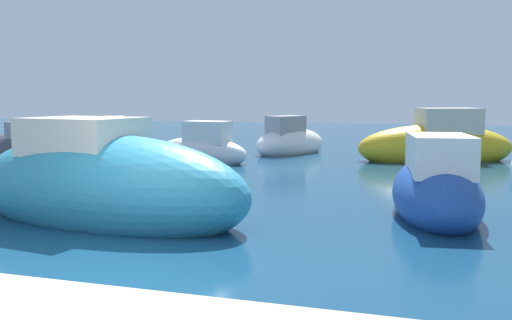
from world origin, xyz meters
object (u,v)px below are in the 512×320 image
object	(u,v)px
moored_boat_8	(290,142)
moored_boat_9	(23,151)
moored_boat_0	(436,190)
moored_boat_3	(104,186)
moored_boat_5	(437,145)
moored_boat_1	(114,138)
moored_boat_2	(201,150)

from	to	relation	value
moored_boat_8	moored_boat_9	size ratio (longest dim) A/B	0.89
moored_boat_8	moored_boat_0	bearing A→B (deg)	-123.95
moored_boat_8	moored_boat_9	xyz separation A→B (m)	(-7.41, -5.87, -0.02)
moored_boat_3	moored_boat_0	bearing A→B (deg)	28.08
moored_boat_3	moored_boat_5	size ratio (longest dim) A/B	1.05
moored_boat_5	moored_boat_9	size ratio (longest dim) A/B	1.35
moored_boat_5	moored_boat_9	world-z (taller)	moored_boat_5
moored_boat_1	moored_boat_2	bearing A→B (deg)	27.77
moored_boat_1	moored_boat_2	distance (m)	7.11
moored_boat_1	moored_boat_9	xyz separation A→B (m)	(0.48, -6.22, -0.00)
moored_boat_0	moored_boat_3	distance (m)	5.95
moored_boat_0	moored_boat_9	bearing A→B (deg)	63.14
moored_boat_8	moored_boat_3	bearing A→B (deg)	-152.64
moored_boat_0	moored_boat_8	size ratio (longest dim) A/B	1.06
moored_boat_0	moored_boat_9	xyz separation A→B (m)	(-12.58, 4.40, -0.06)
moored_boat_9	moored_boat_5	bearing A→B (deg)	-167.99
moored_boat_0	moored_boat_5	world-z (taller)	moored_boat_5
moored_boat_2	moored_boat_5	size ratio (longest dim) A/B	0.63
moored_boat_2	moored_boat_5	xyz separation A→B (m)	(7.44, 2.80, 0.13)
moored_boat_0	moored_boat_1	size ratio (longest dim) A/B	1.05
moored_boat_5	moored_boat_9	xyz separation A→B (m)	(-12.75, -4.89, -0.13)
moored_boat_2	moored_boat_1	bearing A→B (deg)	-27.18
moored_boat_0	moored_boat_9	distance (m)	13.33
moored_boat_3	moored_boat_8	distance (m)	12.29
moored_boat_0	moored_boat_8	world-z (taller)	moored_boat_0
moored_boat_9	moored_boat_1	bearing A→B (deg)	-94.58
moored_boat_2	moored_boat_9	xyz separation A→B (m)	(-5.31, -2.09, 0.00)
moored_boat_2	moored_boat_5	bearing A→B (deg)	-151.06
moored_boat_2	moored_boat_8	xyz separation A→B (m)	(2.09, 3.78, 0.02)
moored_boat_0	moored_boat_5	size ratio (longest dim) A/B	0.69
moored_boat_5	moored_boat_0	bearing A→B (deg)	68.22
moored_boat_3	moored_boat_9	world-z (taller)	moored_boat_3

